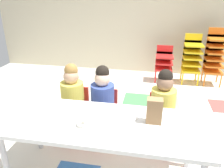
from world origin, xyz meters
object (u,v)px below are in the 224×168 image
at_px(seated_child_middle_seat, 103,97).
at_px(paper_plate_near_edge, 83,126).
at_px(seated_child_near_camera, 73,95).
at_px(paper_bag_brown, 154,111).
at_px(donut_powdered_on_plate, 82,124).
at_px(seated_child_far_right, 163,102).
at_px(kid_chair_red_stack, 164,61).
at_px(paper_plate_center_table, 129,116).
at_px(kid_chair_yellow_stack, 192,56).
at_px(craft_table, 103,127).
at_px(kid_chair_orange_stack, 215,54).

bearing_deg(seated_child_middle_seat, paper_plate_near_edge, -91.48).
bearing_deg(paper_plate_near_edge, seated_child_near_camera, 116.40).
relative_size(paper_bag_brown, donut_powdered_on_plate, 2.12).
distance_m(seated_child_near_camera, seated_child_middle_seat, 0.35).
height_order(seated_child_near_camera, seated_child_far_right, same).
relative_size(kid_chair_red_stack, paper_plate_center_table, 3.78).
relative_size(seated_child_middle_seat, paper_plate_near_edge, 5.10).
bearing_deg(kid_chair_yellow_stack, craft_table, -112.58).
xyz_separation_m(paper_bag_brown, paper_plate_center_table, (-0.22, 0.05, -0.11)).
distance_m(craft_table, paper_bag_brown, 0.46).
bearing_deg(kid_chair_orange_stack, paper_bag_brown, -112.47).
xyz_separation_m(craft_table, paper_bag_brown, (0.43, 0.07, 0.16)).
height_order(seated_child_near_camera, kid_chair_red_stack, seated_child_near_camera).
relative_size(seated_child_far_right, paper_bag_brown, 4.17).
distance_m(paper_bag_brown, paper_plate_center_table, 0.25).
bearing_deg(seated_child_middle_seat, kid_chair_yellow_stack, 59.26).
bearing_deg(kid_chair_red_stack, seated_child_middle_seat, -109.52).
bearing_deg(paper_plate_near_edge, donut_powdered_on_plate, 0.00).
relative_size(seated_child_middle_seat, donut_powdered_on_plate, 8.83).
relative_size(craft_table, kid_chair_yellow_stack, 1.90).
bearing_deg(craft_table, kid_chair_yellow_stack, 67.42).
bearing_deg(seated_child_far_right, kid_chair_yellow_stack, 74.48).
relative_size(kid_chair_orange_stack, paper_plate_near_edge, 5.78).
bearing_deg(kid_chair_yellow_stack, paper_plate_near_edge, -114.49).
height_order(kid_chair_red_stack, kid_chair_orange_stack, kid_chair_orange_stack).
bearing_deg(seated_child_middle_seat, paper_plate_center_table, -52.93).
distance_m(seated_child_middle_seat, kid_chair_yellow_stack, 2.41).
height_order(paper_bag_brown, paper_plate_near_edge, paper_bag_brown).
relative_size(craft_table, kid_chair_orange_stack, 1.68).
xyz_separation_m(paper_bag_brown, donut_powdered_on_plate, (-0.58, -0.17, -0.09)).
bearing_deg(paper_bag_brown, paper_plate_near_edge, -163.62).
bearing_deg(seated_child_near_camera, donut_powdered_on_plate, -63.60).
xyz_separation_m(seated_child_near_camera, seated_child_middle_seat, (0.35, 0.00, 0.00)).
xyz_separation_m(kid_chair_red_stack, paper_plate_near_edge, (-0.75, -2.74, 0.22)).
height_order(craft_table, paper_bag_brown, paper_bag_brown).
xyz_separation_m(craft_table, paper_plate_near_edge, (-0.15, -0.10, 0.06)).
bearing_deg(kid_chair_orange_stack, seated_child_middle_seat, -128.10).
bearing_deg(kid_chair_red_stack, paper_plate_near_edge, -105.33).
bearing_deg(kid_chair_red_stack, paper_bag_brown, -93.86).
distance_m(seated_child_far_right, donut_powdered_on_plate, 0.95).
bearing_deg(seated_child_near_camera, craft_table, -50.06).
bearing_deg(kid_chair_red_stack, craft_table, -102.83).
height_order(seated_child_middle_seat, paper_plate_center_table, seated_child_middle_seat).
relative_size(paper_plate_center_table, donut_powdered_on_plate, 1.73).
xyz_separation_m(seated_child_middle_seat, seated_child_far_right, (0.66, 0.00, 0.00)).
xyz_separation_m(seated_child_far_right, paper_plate_center_table, (-0.32, -0.45, 0.06)).
height_order(kid_chair_red_stack, paper_plate_center_table, kid_chair_red_stack).
bearing_deg(paper_bag_brown, donut_powdered_on_plate, -163.62).
bearing_deg(paper_plate_center_table, paper_bag_brown, -12.75).
bearing_deg(craft_table, seated_child_near_camera, 129.94).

